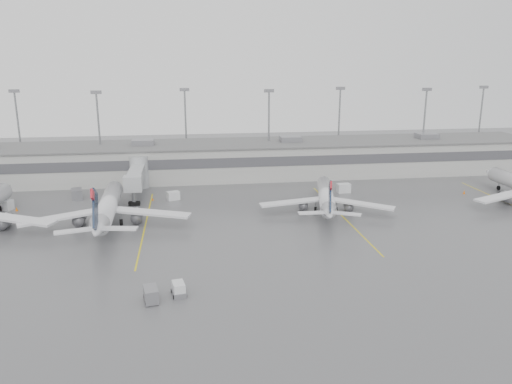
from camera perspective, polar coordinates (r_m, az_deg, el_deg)
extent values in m
plane|color=#565659|center=(66.35, 1.42, -9.57)|extent=(260.00, 260.00, 0.00)
cube|color=#A3A39E|center=(120.27, -3.11, 3.66)|extent=(150.00, 16.00, 8.00)
cube|color=#47474C|center=(112.22, -2.75, 3.36)|extent=(150.00, 0.15, 2.20)
cube|color=#606060|center=(119.55, -3.13, 5.56)|extent=(152.00, 17.00, 0.30)
cube|color=slate|center=(133.30, 18.93, 6.08)|extent=(5.00, 4.00, 1.30)
cylinder|color=gray|center=(134.29, -25.43, 6.02)|extent=(0.44, 0.44, 20.00)
cube|color=slate|center=(133.34, -25.92, 10.34)|extent=(2.40, 0.50, 0.80)
cylinder|color=gray|center=(122.43, -17.44, 6.04)|extent=(0.44, 0.44, 20.00)
cube|color=slate|center=(121.38, -17.82, 10.80)|extent=(2.40, 0.50, 0.80)
cylinder|color=gray|center=(128.22, -8.01, 6.96)|extent=(0.44, 0.44, 20.00)
cube|color=slate|center=(127.22, -8.18, 11.51)|extent=(2.40, 0.50, 0.80)
cylinder|color=gray|center=(122.45, 1.47, 6.73)|extent=(0.44, 0.44, 20.00)
cube|color=slate|center=(121.41, 1.50, 11.50)|extent=(2.40, 0.50, 0.80)
cylinder|color=gray|center=(134.34, 9.44, 7.26)|extent=(0.44, 0.44, 20.00)
cube|color=slate|center=(133.39, 9.63, 11.61)|extent=(2.40, 0.50, 0.80)
cylinder|color=gray|center=(134.91, 18.59, 6.72)|extent=(0.44, 0.44, 20.00)
cube|color=slate|center=(133.96, 18.96, 11.04)|extent=(2.40, 0.50, 0.80)
cylinder|color=gray|center=(151.17, 24.19, 7.01)|extent=(0.44, 0.44, 20.00)
cube|color=slate|center=(150.32, 24.60, 10.85)|extent=(2.40, 0.50, 0.80)
cylinder|color=#A0A3A5|center=(112.61, -13.19, 2.24)|extent=(4.00, 4.00, 7.00)
cube|color=#A0A3A5|center=(106.12, -13.51, 1.89)|extent=(2.80, 13.00, 2.60)
cube|color=#A0A3A5|center=(98.86, -13.88, 0.92)|extent=(3.40, 2.40, 3.00)
cylinder|color=gray|center=(99.58, -13.78, -0.70)|extent=(0.70, 0.70, 2.80)
cube|color=black|center=(99.86, -13.74, -1.28)|extent=(2.20, 1.20, 0.70)
cube|color=yellow|center=(88.25, -12.50, -3.59)|extent=(0.25, 40.00, 0.01)
cube|color=yellow|center=(92.16, 9.75, -2.65)|extent=(0.25, 40.00, 0.01)
cone|color=silver|center=(107.65, -26.58, 0.31)|extent=(3.45, 3.25, 3.26)
cube|color=silver|center=(90.29, -25.87, -2.76)|extent=(14.15, 7.86, 0.38)
cylinder|color=black|center=(105.03, -27.14, -1.65)|extent=(0.44, 1.00, 0.98)
cylinder|color=silver|center=(89.82, -16.54, -1.45)|extent=(3.83, 22.96, 3.12)
cone|color=silver|center=(102.20, -15.77, 0.56)|extent=(3.21, 3.01, 3.12)
cone|color=silver|center=(76.61, -17.67, -4.04)|extent=(3.28, 5.29, 3.12)
cube|color=silver|center=(88.50, -21.38, -2.68)|extent=(13.63, 7.12, 0.36)
cube|color=silver|center=(86.67, -11.92, -2.31)|extent=(13.73, 6.37, 0.36)
cube|color=black|center=(75.22, -17.90, -1.99)|extent=(0.50, 5.86, 6.80)
cube|color=#AD0D1A|center=(73.22, -18.20, -0.27)|extent=(0.38, 2.11, 1.97)
cylinder|color=black|center=(99.48, -15.85, -1.41)|extent=(0.39, 0.95, 0.94)
cylinder|color=black|center=(88.88, -17.96, -3.46)|extent=(0.50, 1.16, 1.14)
cylinder|color=black|center=(88.34, -15.15, -3.36)|extent=(0.50, 1.16, 1.14)
cylinder|color=silver|center=(94.57, 7.99, -0.39)|extent=(7.26, 20.16, 2.74)
cone|color=silver|center=(105.51, 7.72, 1.23)|extent=(3.25, 3.11, 2.74)
cone|color=silver|center=(82.84, 8.37, -2.36)|extent=(3.71, 5.07, 2.74)
cube|color=silver|center=(92.19, 4.08, -1.16)|extent=(12.01, 3.34, 0.32)
cube|color=silver|center=(92.87, 11.98, -1.33)|extent=(11.36, 8.18, 0.32)
cube|color=black|center=(81.66, 8.45, -0.69)|extent=(1.44, 5.06, 5.96)
cube|color=#AD0D1A|center=(79.91, 8.56, 0.72)|extent=(0.69, 1.86, 1.73)
cylinder|color=black|center=(103.09, 7.74, -0.43)|extent=(0.50, 0.87, 0.82)
cylinder|color=black|center=(93.36, 6.82, -1.98)|extent=(0.63, 1.07, 1.00)
cylinder|color=black|center=(93.56, 9.16, -2.03)|extent=(0.63, 1.07, 1.00)
cone|color=silver|center=(122.67, 25.21, 2.03)|extent=(3.11, 2.90, 3.09)
cube|color=silver|center=(106.30, 26.47, -0.40)|extent=(13.55, 6.76, 0.36)
cylinder|color=black|center=(120.41, 25.97, 0.43)|extent=(0.37, 0.93, 0.93)
cube|color=silver|center=(61.77, -8.83, -10.88)|extent=(1.71, 2.36, 1.62)
cube|color=slate|center=(61.99, -8.82, -11.29)|extent=(1.95, 2.75, 0.63)
cylinder|color=black|center=(62.72, -9.61, -11.06)|extent=(0.28, 0.53, 0.50)
cylinder|color=black|center=(62.91, -8.30, -10.92)|extent=(0.28, 0.53, 0.50)
cylinder|color=black|center=(61.12, -9.35, -11.78)|extent=(0.28, 0.53, 0.50)
cylinder|color=black|center=(61.32, -7.99, -11.63)|extent=(0.28, 0.53, 0.50)
cube|color=slate|center=(60.81, -11.92, -11.36)|extent=(2.00, 2.94, 1.64)
cylinder|color=black|center=(61.91, -12.63, -11.58)|extent=(0.30, 0.57, 0.54)
cylinder|color=black|center=(60.29, -11.13, -12.24)|extent=(0.30, 0.57, 0.54)
cube|color=silver|center=(105.28, -26.75, -1.31)|extent=(3.14, 2.67, 1.89)
cube|color=silver|center=(101.99, -9.43, -0.42)|extent=(2.77, 2.26, 1.69)
cube|color=silver|center=(107.72, 9.98, 0.44)|extent=(2.79, 1.93, 1.91)
cube|color=slate|center=(107.38, -19.79, -0.23)|extent=(2.76, 3.70, 2.07)
cone|color=#E96404|center=(103.54, -25.69, -1.76)|extent=(0.50, 0.50, 0.79)
cone|color=#E96404|center=(102.44, -11.72, -0.77)|extent=(0.39, 0.39, 0.61)
cone|color=#E96404|center=(102.06, 7.44, -0.60)|extent=(0.48, 0.48, 0.77)
cone|color=#E96404|center=(113.96, 22.69, -0.01)|extent=(0.48, 0.48, 0.76)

